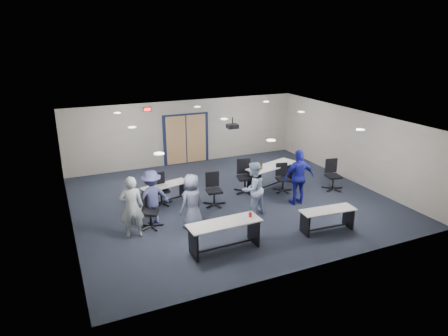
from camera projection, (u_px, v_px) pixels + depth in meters
name	position (u px, v px, depth m)	size (l,w,h in m)	color
floor	(230.00, 200.00, 13.42)	(10.00, 10.00, 0.00)	black
back_wall	(186.00, 132.00, 16.88)	(10.00, 0.04, 2.70)	gray
front_wall	(313.00, 217.00, 9.10)	(10.00, 0.04, 2.70)	gray
left_wall	(67.00, 184.00, 11.06)	(0.04, 9.00, 2.70)	gray
right_wall	(351.00, 145.00, 14.92)	(0.04, 9.00, 2.70)	gray
ceiling	(231.00, 121.00, 12.56)	(10.00, 9.00, 0.04)	white
double_door	(186.00, 139.00, 16.95)	(2.00, 0.07, 2.20)	#111833
exit_sign	(147.00, 109.00, 15.87)	(0.32, 0.07, 0.18)	black
ceiling_projector	(232.00, 126.00, 13.20)	(0.35, 0.32, 0.37)	black
ceiling_can_lights	(227.00, 120.00, 12.78)	(6.24, 5.74, 0.02)	white
table_front_left	(225.00, 231.00, 10.18)	(1.93, 0.68, 0.91)	beige
table_front_right	(327.00, 216.00, 11.21)	(1.63, 0.68, 0.65)	beige
table_back_left	(165.00, 190.00, 13.06)	(1.65, 0.90, 0.64)	beige
table_back_right	(272.00, 172.00, 14.35)	(2.18, 1.28, 1.15)	beige
chair_back_a	(161.00, 189.00, 12.92)	(0.65, 0.65, 1.04)	black
chair_back_b	(214.00, 190.00, 12.86)	(0.67, 0.67, 1.07)	black
chair_back_c	(245.00, 176.00, 13.92)	(0.73, 0.73, 1.16)	black
chair_back_d	(283.00, 178.00, 14.01)	(0.62, 0.62, 0.99)	black
chair_loose_left	(150.00, 211.00, 11.37)	(0.64, 0.64, 1.02)	black
chair_loose_right	(333.00, 175.00, 14.16)	(0.68, 0.68, 1.09)	black
person_gray	(132.00, 207.00, 10.73)	(0.64, 0.42, 1.76)	#9DA9AB
person_plaid	(192.00, 201.00, 11.27)	(0.79, 0.51, 1.62)	slate
person_lightblue	(253.00, 189.00, 12.08)	(0.82, 0.64, 1.69)	#B3C6ED
person_navy	(299.00, 177.00, 12.85)	(1.07, 0.45, 1.83)	navy
person_back	(152.00, 197.00, 11.57)	(1.05, 0.60, 1.62)	#484B81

